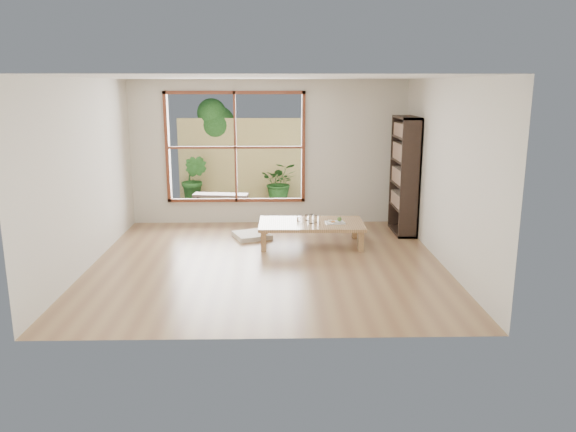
# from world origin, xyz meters

# --- Properties ---
(ground) EXTENTS (5.00, 5.00, 0.00)m
(ground) POSITION_xyz_m (0.00, 0.00, 0.00)
(ground) COLOR #9B784D
(ground) RESTS_ON ground
(low_table) EXTENTS (1.68, 0.96, 0.36)m
(low_table) POSITION_xyz_m (0.69, 0.93, 0.32)
(low_table) COLOR tan
(low_table) RESTS_ON ground
(floor_cushion) EXTENTS (0.71, 0.71, 0.08)m
(floor_cushion) POSITION_xyz_m (-0.28, 1.36, 0.04)
(floor_cushion) COLOR white
(floor_cushion) RESTS_ON ground
(bookshelf) EXTENTS (0.32, 0.90, 1.99)m
(bookshelf) POSITION_xyz_m (2.32, 1.67, 1.00)
(bookshelf) COLOR black
(bookshelf) RESTS_ON ground
(glass_tall) EXTENTS (0.08, 0.08, 0.14)m
(glass_tall) POSITION_xyz_m (0.69, 0.87, 0.44)
(glass_tall) COLOR silver
(glass_tall) RESTS_ON low_table
(glass_mid) EXTENTS (0.07, 0.07, 0.11)m
(glass_mid) POSITION_xyz_m (0.78, 0.96, 0.42)
(glass_mid) COLOR silver
(glass_mid) RESTS_ON low_table
(glass_short) EXTENTS (0.07, 0.07, 0.09)m
(glass_short) POSITION_xyz_m (0.63, 1.08, 0.41)
(glass_short) COLOR silver
(glass_short) RESTS_ON low_table
(glass_small) EXTENTS (0.06, 0.06, 0.07)m
(glass_small) POSITION_xyz_m (0.49, 1.03, 0.40)
(glass_small) COLOR silver
(glass_small) RESTS_ON low_table
(food_tray) EXTENTS (0.32, 0.25, 0.09)m
(food_tray) POSITION_xyz_m (1.08, 0.88, 0.39)
(food_tray) COLOR white
(food_tray) RESTS_ON low_table
(deck) EXTENTS (2.80, 2.00, 0.05)m
(deck) POSITION_xyz_m (-0.60, 3.56, 0.00)
(deck) COLOR #332B25
(deck) RESTS_ON ground
(garden_bench) EXTENTS (1.12, 0.45, 0.35)m
(garden_bench) POSITION_xyz_m (-0.98, 3.34, 0.31)
(garden_bench) COLOR black
(garden_bench) RESTS_ON deck
(bamboo_fence) EXTENTS (2.80, 0.06, 1.80)m
(bamboo_fence) POSITION_xyz_m (-0.60, 4.56, 0.90)
(bamboo_fence) COLOR #D3C16C
(bamboo_fence) RESTS_ON ground
(shrub_right) EXTENTS (0.79, 0.69, 0.86)m
(shrub_right) POSITION_xyz_m (0.22, 4.24, 0.46)
(shrub_right) COLOR #296324
(shrub_right) RESTS_ON deck
(shrub_left) EXTENTS (0.68, 0.61, 1.02)m
(shrub_left) POSITION_xyz_m (-1.62, 4.15, 0.54)
(shrub_left) COLOR #296324
(shrub_left) RESTS_ON deck
(garden_tree) EXTENTS (1.04, 0.85, 2.22)m
(garden_tree) POSITION_xyz_m (-1.28, 4.86, 1.63)
(garden_tree) COLOR #4C3D2D
(garden_tree) RESTS_ON ground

